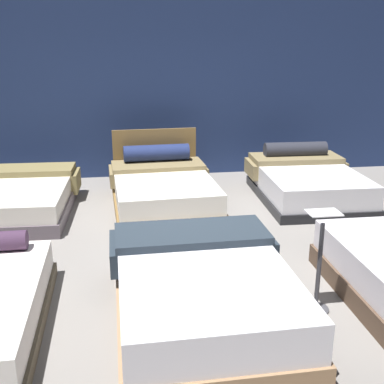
% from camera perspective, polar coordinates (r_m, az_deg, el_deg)
% --- Properties ---
extents(ground_plane, '(18.00, 18.00, 0.02)m').
position_cam_1_polar(ground_plane, '(5.69, -1.44, -6.93)').
color(ground_plane, gray).
extents(showroom_back_wall, '(18.00, 0.06, 3.50)m').
position_cam_1_polar(showroom_back_wall, '(8.53, -4.35, 13.50)').
color(showroom_back_wall, navy).
rests_on(showroom_back_wall, ground_plane).
extents(bed_1, '(1.61, 2.08, 0.57)m').
position_cam_1_polar(bed_1, '(4.30, 1.31, -11.49)').
color(bed_1, '#987451').
rests_on(bed_1, ground_plane).
extents(bed_3, '(1.59, 2.03, 0.51)m').
position_cam_1_polar(bed_3, '(7.21, -19.99, -0.68)').
color(bed_3, '#564C54').
rests_on(bed_3, ground_plane).
extents(bed_4, '(1.59, 2.11, 0.97)m').
position_cam_1_polar(bed_4, '(7.20, -3.50, 0.59)').
color(bed_4, brown).
rests_on(bed_4, ground_plane).
extents(bed_5, '(1.58, 2.05, 0.76)m').
position_cam_1_polar(bed_5, '(7.60, 13.44, 1.15)').
color(bed_5, black).
rests_on(bed_5, ground_plane).
extents(price_sign, '(0.28, 0.24, 0.95)m').
position_cam_1_polar(price_sign, '(4.47, 14.77, -9.40)').
color(price_sign, '#3F3F44').
rests_on(price_sign, ground_plane).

